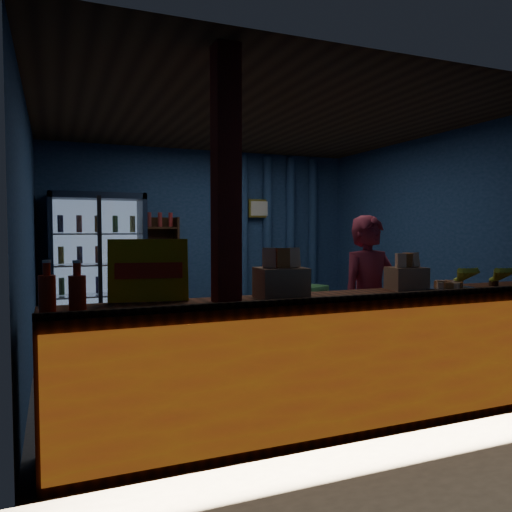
% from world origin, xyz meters
% --- Properties ---
extents(ground, '(4.60, 4.60, 0.00)m').
position_xyz_m(ground, '(0.00, 0.00, 0.00)').
color(ground, '#515154').
rests_on(ground, ground).
extents(room_walls, '(4.60, 4.60, 4.60)m').
position_xyz_m(room_walls, '(0.00, 0.00, 1.57)').
color(room_walls, navy).
rests_on(room_walls, ground).
extents(counter, '(4.40, 0.57, 0.99)m').
position_xyz_m(counter, '(0.00, -1.91, 0.48)').
color(counter, brown).
rests_on(counter, ground).
extents(support_post, '(0.16, 0.16, 2.60)m').
position_xyz_m(support_post, '(-1.05, -1.90, 1.30)').
color(support_post, maroon).
rests_on(support_post, ground).
extents(beverage_cooler, '(1.20, 0.62, 1.90)m').
position_xyz_m(beverage_cooler, '(-1.55, 1.92, 0.93)').
color(beverage_cooler, black).
rests_on(beverage_cooler, ground).
extents(bottle_shelf, '(0.50, 0.28, 1.60)m').
position_xyz_m(bottle_shelf, '(-0.70, 2.06, 0.79)').
color(bottle_shelf, '#3D2513').
rests_on(bottle_shelf, ground).
extents(curtain_folds, '(1.74, 0.14, 2.50)m').
position_xyz_m(curtain_folds, '(1.00, 2.14, 1.30)').
color(curtain_folds, navy).
rests_on(curtain_folds, room_walls).
extents(framed_picture, '(0.36, 0.04, 0.28)m').
position_xyz_m(framed_picture, '(0.85, 2.10, 1.75)').
color(framed_picture, gold).
rests_on(framed_picture, room_walls).
extents(shopkeeper, '(0.57, 0.39, 1.55)m').
position_xyz_m(shopkeeper, '(0.46, -1.34, 0.77)').
color(shopkeeper, '#9B2A3C').
rests_on(shopkeeper, ground).
extents(green_chair, '(0.96, 0.97, 0.66)m').
position_xyz_m(green_chair, '(1.06, 1.33, 0.33)').
color(green_chair, '#55A653').
rests_on(green_chair, ground).
extents(side_table, '(0.68, 0.59, 0.62)m').
position_xyz_m(side_table, '(1.30, 1.37, 0.26)').
color(side_table, '#3D2513').
rests_on(side_table, ground).
extents(yellow_sign, '(0.53, 0.19, 0.41)m').
position_xyz_m(yellow_sign, '(-1.51, -1.68, 1.16)').
color(yellow_sign, '#D8B80B').
rests_on(yellow_sign, counter).
extents(soda_bottles, '(0.25, 0.17, 0.30)m').
position_xyz_m(soda_bottles, '(-2.05, -1.99, 1.07)').
color(soda_bottles, red).
rests_on(soda_bottles, counter).
extents(snack_box_left, '(0.35, 0.29, 0.35)m').
position_xyz_m(snack_box_left, '(-0.64, -1.87, 1.07)').
color(snack_box_left, '#9D704C').
rests_on(snack_box_left, counter).
extents(snack_box_centre, '(0.30, 0.26, 0.29)m').
position_xyz_m(snack_box_centre, '(0.49, -1.79, 1.05)').
color(snack_box_centre, '#9D704C').
rests_on(snack_box_centre, counter).
extents(pastry_tray, '(0.41, 0.41, 0.07)m').
position_xyz_m(pastry_tray, '(0.78, -1.93, 0.97)').
color(pastry_tray, silver).
rests_on(pastry_tray, counter).
extents(banana_bunches, '(0.55, 0.32, 0.18)m').
position_xyz_m(banana_bunches, '(1.21, -1.84, 1.04)').
color(banana_bunches, gold).
rests_on(banana_bunches, counter).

